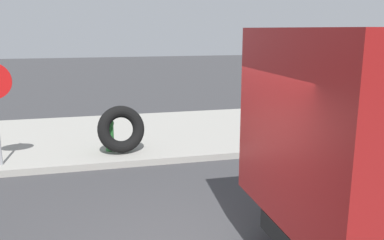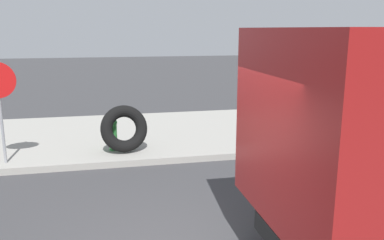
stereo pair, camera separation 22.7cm
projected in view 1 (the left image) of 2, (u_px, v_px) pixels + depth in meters
The scene contains 3 objects.
sidewalk_curb at pixel (138, 135), 11.32m from camera, with size 36.00×5.00×0.15m, color #99968E.
fire_hydrant at pixel (110, 134), 9.49m from camera, with size 0.23×0.51×0.78m.
loose_tire at pixel (121, 129), 9.31m from camera, with size 1.10×1.10×0.27m, color black.
Camera 1 is at (-1.14, -4.49, 2.99)m, focal length 37.64 mm.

